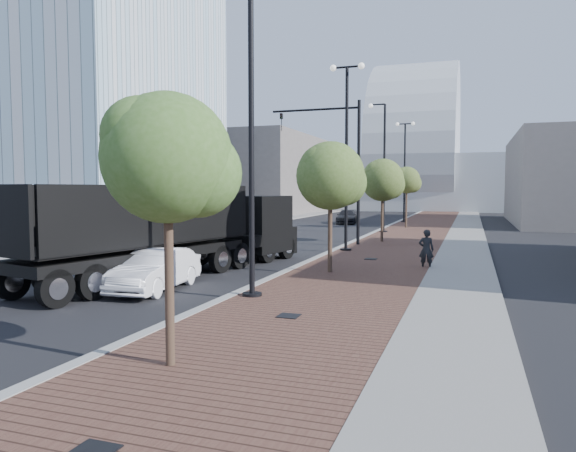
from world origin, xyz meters
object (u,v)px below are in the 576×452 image
(dark_car_mid, at_px, (230,231))
(pedestrian, at_px, (426,250))
(dump_truck, at_px, (208,234))
(white_sedan, at_px, (156,270))

(dark_car_mid, xyz_separation_m, pedestrian, (12.11, -7.66, 0.19))
(dark_car_mid, bearing_deg, dump_truck, -91.31)
(dump_truck, bearing_deg, dark_car_mid, 122.95)
(pedestrian, bearing_deg, dark_car_mid, -37.87)
(dump_truck, xyz_separation_m, pedestrian, (8.20, 2.67, -0.59))
(white_sedan, height_order, dark_car_mid, white_sedan)
(pedestrian, bearing_deg, dump_truck, 12.49)
(dump_truck, bearing_deg, white_sedan, -70.79)
(pedestrian, bearing_deg, white_sedan, 37.73)
(dump_truck, xyz_separation_m, dark_car_mid, (-3.91, 10.33, -0.78))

